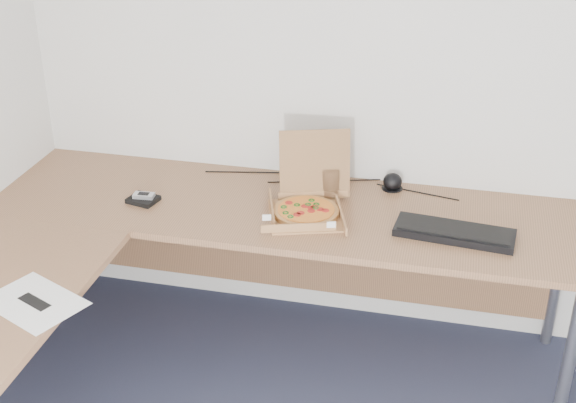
% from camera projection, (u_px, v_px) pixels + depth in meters
% --- Properties ---
extents(room_shell, '(3.50, 3.50, 2.50)m').
position_uv_depth(room_shell, '(355.00, 307.00, 1.74)').
color(room_shell, silver).
rests_on(room_shell, ground).
extents(desk, '(2.50, 2.20, 0.73)m').
position_uv_depth(desk, '(177.00, 254.00, 3.00)').
color(desk, '#8F6241').
rests_on(desk, ground).
extents(pizza_box, '(0.30, 0.35, 0.31)m').
position_uv_depth(pizza_box, '(307.00, 206.00, 3.21)').
color(pizza_box, '#AF7A4B').
rests_on(pizza_box, desk).
extents(drinking_glass, '(0.08, 0.08, 0.14)m').
position_uv_depth(drinking_glass, '(331.00, 184.00, 3.33)').
color(drinking_glass, silver).
rests_on(drinking_glass, desk).
extents(keyboard, '(0.48, 0.21, 0.03)m').
position_uv_depth(keyboard, '(454.00, 233.00, 3.06)').
color(keyboard, black).
rests_on(keyboard, desk).
extents(wallet, '(0.14, 0.12, 0.02)m').
position_uv_depth(wallet, '(143.00, 199.00, 3.33)').
color(wallet, black).
rests_on(wallet, desk).
extents(phone, '(0.09, 0.05, 0.02)m').
position_uv_depth(phone, '(144.00, 196.00, 3.32)').
color(phone, '#B2B5BA').
rests_on(phone, wallet).
extents(paper_sheet, '(0.40, 0.35, 0.00)m').
position_uv_depth(paper_sheet, '(34.00, 302.00, 2.66)').
color(paper_sheet, white).
rests_on(paper_sheet, desk).
extents(dome_speaker, '(0.09, 0.09, 0.08)m').
position_uv_depth(dome_speaker, '(393.00, 181.00, 3.43)').
color(dome_speaker, black).
rests_on(dome_speaker, desk).
extents(cable_bundle, '(0.56, 0.12, 0.01)m').
position_uv_depth(cable_bundle, '(324.00, 181.00, 3.51)').
color(cable_bundle, black).
rests_on(cable_bundle, desk).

